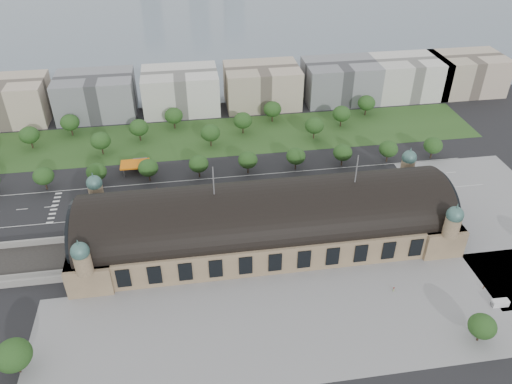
{
  "coord_description": "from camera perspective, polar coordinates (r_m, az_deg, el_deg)",
  "views": [
    {
      "loc": [
        -27.74,
        -154.79,
        132.37
      ],
      "look_at": [
        -1.68,
        15.59,
        14.0
      ],
      "focal_mm": 35.0,
      "sensor_mm": 36.0,
      "label": 1
    }
  ],
  "objects": [
    {
      "name": "tree_belt_2",
      "position": [
        296.85,
        -20.5,
        7.46
      ],
      "size": [
        10.4,
        10.4,
        12.48
      ],
      "color": "#2D2116",
      "rests_on": "ground"
    },
    {
      "name": "bus_west",
      "position": [
        224.79,
        -1.71,
        -1.04
      ],
      "size": [
        13.23,
        3.56,
        3.66
      ],
      "primitive_type": "imported",
      "rotation": [
        0.0,
        0.0,
        1.53
      ],
      "color": "red",
      "rests_on": "ground"
    },
    {
      "name": "station",
      "position": [
        199.08,
        1.16,
        -3.35
      ],
      "size": [
        150.0,
        48.4,
        44.3
      ],
      "color": "#9F8462",
      "rests_on": "ground"
    },
    {
      "name": "office_6",
      "position": [
        343.05,
        16.94,
        12.46
      ],
      "size": [
        45.0,
        32.0,
        24.0
      ],
      "primitive_type": "cube",
      "color": "silver",
      "rests_on": "ground"
    },
    {
      "name": "bus_mid",
      "position": [
        228.13,
        4.0,
        -0.56
      ],
      "size": [
        12.44,
        3.56,
        3.43
      ],
      "primitive_type": "imported",
      "rotation": [
        0.0,
        0.0,
        1.52
      ],
      "color": "silver",
      "rests_on": "ground"
    },
    {
      "name": "tree_belt_11",
      "position": [
        308.84,
        12.52,
        9.91
      ],
      "size": [
        10.4,
        10.4,
        12.48
      ],
      "color": "#2D2116",
      "rests_on": "ground"
    },
    {
      "name": "office_2",
      "position": [
        316.29,
        -17.82,
        10.45
      ],
      "size": [
        45.0,
        32.0,
        24.0
      ],
      "primitive_type": "cube",
      "color": "gray",
      "rests_on": "ground"
    },
    {
      "name": "parked_car_1",
      "position": [
        220.36,
        -11.59,
        -3.04
      ],
      "size": [
        5.44,
        4.39,
        1.38
      ],
      "primitive_type": "imported",
      "rotation": [
        0.0,
        0.0,
        -1.07
      ],
      "color": "maroon",
      "rests_on": "ground"
    },
    {
      "name": "traffic_car_1",
      "position": [
        242.99,
        -17.88,
        -0.21
      ],
      "size": [
        4.34,
        1.59,
        1.42
      ],
      "primitive_type": "imported",
      "rotation": [
        0.0,
        0.0,
        1.55
      ],
      "color": "gray",
      "rests_on": "ground"
    },
    {
      "name": "pedestrian_0",
      "position": [
        190.82,
        15.46,
        -10.66
      ],
      "size": [
        1.0,
        0.67,
        1.9
      ],
      "primitive_type": "imported",
      "rotation": [
        0.0,
        0.0,
        0.16
      ],
      "color": "gray",
      "rests_on": "ground"
    },
    {
      "name": "tree_belt_6",
      "position": [
        268.58,
        -5.24,
        6.75
      ],
      "size": [
        10.4,
        10.4,
        12.48
      ],
      "color": "#2D2116",
      "rests_on": "ground"
    },
    {
      "name": "tree_row_7",
      "position": [
        254.01,
        9.88,
        4.46
      ],
      "size": [
        9.6,
        9.6,
        11.52
      ],
      "color": "#2D2116",
      "rests_on": "ground"
    },
    {
      "name": "office_1",
      "position": [
        328.28,
        -26.51,
        9.3
      ],
      "size": [
        45.0,
        32.0,
        24.0
      ],
      "primitive_type": "cube",
      "color": "#BFAC96",
      "rests_on": "ground"
    },
    {
      "name": "tree_row_1",
      "position": [
        251.88,
        -23.13,
        1.69
      ],
      "size": [
        9.6,
        9.6,
        11.52
      ],
      "color": "#2D2116",
      "rests_on": "ground"
    },
    {
      "name": "petrol_station",
      "position": [
        256.64,
        -13.34,
        3.18
      ],
      "size": [
        14.0,
        13.0,
        5.05
      ],
      "color": "orange",
      "rests_on": "ground"
    },
    {
      "name": "parked_car_5",
      "position": [
        220.06,
        -10.43,
        -2.95
      ],
      "size": [
        5.25,
        4.01,
        1.33
      ],
      "primitive_type": "imported",
      "rotation": [
        0.0,
        0.0,
        -1.13
      ],
      "color": "gray",
      "rests_on": "ground"
    },
    {
      "name": "tree_belt_9",
      "position": [
        276.99,
        6.69,
        7.57
      ],
      "size": [
        10.4,
        10.4,
        12.48
      ],
      "color": "#2D2116",
      "rests_on": "ground"
    },
    {
      "name": "tree_belt_3",
      "position": [
        272.12,
        -17.34,
        5.63
      ],
      "size": [
        10.4,
        10.4,
        12.48
      ],
      "color": "#2D2116",
      "rests_on": "ground"
    },
    {
      "name": "tree_row_2",
      "position": [
        246.47,
        -17.77,
        2.21
      ],
      "size": [
        9.6,
        9.6,
        11.52
      ],
      "color": "#2D2116",
      "rests_on": "ground"
    },
    {
      "name": "parked_car_2",
      "position": [
        226.41,
        -17.22,
        -2.86
      ],
      "size": [
        5.48,
        5.0,
        1.54
      ],
      "primitive_type": "imported",
      "rotation": [
        0.0,
        0.0,
        -0.89
      ],
      "color": "#1E1C4F",
      "rests_on": "ground"
    },
    {
      "name": "parked_car_0",
      "position": [
        223.24,
        -17.3,
        -3.48
      ],
      "size": [
        4.73,
        3.27,
        1.48
      ],
      "primitive_type": "imported",
      "rotation": [
        0.0,
        0.0,
        -1.15
      ],
      "color": "black",
      "rests_on": "ground"
    },
    {
      "name": "tree_belt_10",
      "position": [
        292.48,
        9.75,
        8.81
      ],
      "size": [
        10.4,
        10.4,
        12.48
      ],
      "color": "#2D2116",
      "rests_on": "ground"
    },
    {
      "name": "tree_row_9",
      "position": [
        272.21,
        19.59,
        5.03
      ],
      "size": [
        9.6,
        9.6,
        11.52
      ],
      "color": "#2D2116",
      "rests_on": "ground"
    },
    {
      "name": "parked_car_4",
      "position": [
        220.69,
        -12.72,
        -3.11
      ],
      "size": [
        4.77,
        4.36,
        1.58
      ],
      "primitive_type": "imported",
      "rotation": [
        0.0,
        0.0,
        -0.88
      ],
      "color": "silver",
      "rests_on": "ground"
    },
    {
      "name": "van_south",
      "position": [
        198.43,
        26.03,
        -11.35
      ],
      "size": [
        5.91,
        2.5,
        2.53
      ],
      "rotation": [
        0.0,
        0.0,
        -0.03
      ],
      "color": "silver",
      "rests_on": "ground"
    },
    {
      "name": "tree_belt_4",
      "position": [
        280.25,
        -13.25,
        7.19
      ],
      "size": [
        10.4,
        10.4,
        12.48
      ],
      "color": "#2D2116",
      "rests_on": "ground"
    },
    {
      "name": "plaza_south",
      "position": [
        176.69,
        6.9,
        -14.38
      ],
      "size": [
        190.0,
        48.0,
        0.12
      ],
      "primitive_type": "cube",
      "color": "gray",
      "rests_on": "ground"
    },
    {
      "name": "traffic_car_3",
      "position": [
        237.88,
        -10.69,
        0.22
      ],
      "size": [
        5.71,
        2.89,
        1.59
      ],
      "primitive_type": "imported",
      "rotation": [
        0.0,
        0.0,
        1.45
      ],
      "color": "maroon",
      "rests_on": "ground"
    },
    {
      "name": "lake",
      "position": [
        472.55,
        -5.24,
        18.08
      ],
      "size": [
        700.0,
        320.0,
        0.08
      ],
      "primitive_type": "cube",
      "color": "slate",
      "rests_on": "ground"
    },
    {
      "name": "bus_east",
      "position": [
        237.73,
        9.37,
        0.66
      ],
      "size": [
        13.28,
        3.53,
        3.67
      ],
      "primitive_type": "imported",
      "rotation": [
        0.0,
        0.0,
        1.6
      ],
      "color": "beige",
      "rests_on": "ground"
    },
    {
      "name": "ground",
      "position": [
        205.55,
        1.13,
        -5.62
      ],
      "size": [
        900.0,
        900.0,
        0.0
      ],
      "primitive_type": "plane",
      "color": "black",
      "rests_on": "ground"
    },
    {
      "name": "traffic_car_2",
      "position": [
        226.65,
        -11.93,
        -1.88
      ],
      "size": [
        5.92,
        3.34,
        1.56
      ],
      "primitive_type": "imported",
      "rotation": [
        0.0,
        0.0,
        -1.71
      ],
      "color": "black",
      "rests_on": "ground"
    },
    {
      "name": "pedestrian_1",
      "position": [
        202.62,
        24.56,
        -9.9
      ],
      "size": [
        0.76,
        0.71,
        1.74
      ],
      "primitive_type": "imported",
      "rotation": [
        0.0,
        0.0,
        0.63
      ],
      "color": "gray",
      "rests_on": "ground"
    },
    {
      "name": "office_4",
      "position": [
        315.58,
        0.68,
        12.06
      ],
      "size": [
        45.0,
        32.0,
        24.0
      ],
      "primitive_type": "cube",
      "color": "#BFAC96",
      "rests_on": "ground"
    },
    {
      "name": "tree_belt_8",
      "position": [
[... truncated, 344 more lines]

